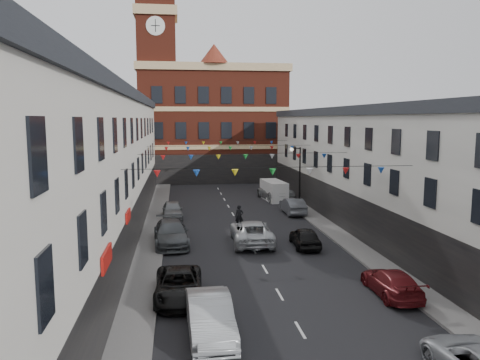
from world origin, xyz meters
name	(u,v)px	position (x,y,z in m)	size (l,w,h in m)	color
ground	(254,250)	(0.00, 0.00, 0.00)	(160.00, 160.00, 0.00)	black
pavement_left	(151,245)	(-6.90, 2.00, 0.07)	(1.80, 64.00, 0.15)	#605E5B
pavement_right	(343,238)	(6.90, 2.00, 0.07)	(1.80, 64.00, 0.15)	#605E5B
terrace_left	(71,172)	(-11.78, 1.00, 5.35)	(8.40, 56.00, 10.70)	beige
terrace_right	(416,174)	(11.78, 1.00, 4.85)	(8.40, 56.00, 9.70)	silver
civic_building	(212,123)	(0.00, 37.95, 8.14)	(20.60, 13.30, 18.50)	maroon
clock_tower	(157,72)	(-7.50, 35.00, 14.93)	(5.60, 5.60, 30.00)	maroon
distant_hill	(183,138)	(-4.00, 62.00, 5.00)	(40.00, 14.00, 10.00)	#314D24
street_lamp	(297,169)	(6.55, 14.00, 3.90)	(1.10, 0.36, 6.00)	black
car_left_b	(210,316)	(-3.76, -12.01, 0.82)	(1.74, 4.99, 1.64)	#B5B9BD
car_left_c	(179,285)	(-4.99, -7.90, 0.70)	(2.31, 5.01, 1.39)	black
car_left_d	(171,233)	(-5.50, 2.14, 0.83)	(2.32, 5.70, 1.65)	#43484C
car_left_e	(172,209)	(-5.50, 11.27, 0.74)	(1.75, 4.34, 1.48)	gray
car_right_c	(391,282)	(5.50, -8.81, 0.66)	(1.84, 4.53, 1.31)	maroon
car_right_d	(305,237)	(3.60, 0.33, 0.69)	(1.63, 4.06, 1.38)	black
car_right_e	(293,206)	(5.50, 11.46, 0.75)	(1.58, 4.53, 1.49)	#54575D
car_right_f	(275,192)	(5.50, 19.46, 0.83)	(2.74, 5.95, 1.65)	#9EA1A3
moving_car	(252,232)	(0.11, 1.72, 0.83)	(2.75, 5.95, 1.65)	#B2B6BA
white_van	(274,191)	(5.25, 18.84, 1.05)	(1.83, 4.75, 2.10)	silver
pedestrian	(239,217)	(-0.12, 6.62, 0.92)	(0.67, 0.44, 1.83)	black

